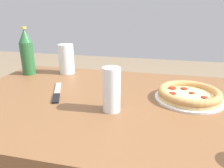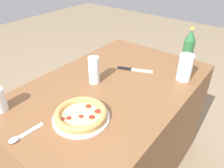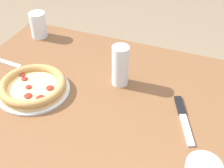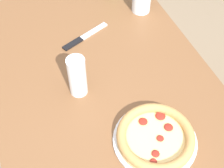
# 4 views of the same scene
# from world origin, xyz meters

# --- Properties ---
(ground_plane) EXTENTS (8.00, 8.00, 0.00)m
(ground_plane) POSITION_xyz_m (0.00, 0.00, 0.00)
(ground_plane) COLOR #847056
(table) EXTENTS (1.24, 0.80, 0.74)m
(table) POSITION_xyz_m (0.00, 0.00, 0.37)
(table) COLOR brown
(table) RESTS_ON ground_plane
(pizza_margherita) EXTENTS (0.26, 0.26, 0.04)m
(pizza_margherita) POSITION_xyz_m (-0.31, -0.07, 0.76)
(pizza_margherita) COLOR silver
(pizza_margherita) RESTS_ON table
(glass_lemonade) EXTENTS (0.08, 0.08, 0.16)m
(glass_lemonade) POSITION_xyz_m (0.32, -0.30, 0.81)
(glass_lemonade) COLOR white
(glass_lemonade) RESTS_ON table
(glass_water) EXTENTS (0.06, 0.06, 0.16)m
(glass_water) POSITION_xyz_m (-0.03, 0.10, 0.81)
(glass_water) COLOR white
(glass_water) RESTS_ON table
(beer_bottle) EXTENTS (0.07, 0.07, 0.25)m
(beer_bottle) POSITION_xyz_m (0.51, -0.24, 0.86)
(beer_bottle) COLOR #286033
(beer_bottle) RESTS_ON table
(knife) EXTENTS (0.11, 0.22, 0.01)m
(knife) POSITION_xyz_m (0.23, -0.00, 0.74)
(knife) COLOR black
(knife) RESTS_ON table
(spoon) EXTENTS (0.16, 0.04, 0.02)m
(spoon) POSITION_xyz_m (-0.54, 0.05, 0.75)
(spoon) COLOR silver
(spoon) RESTS_ON table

